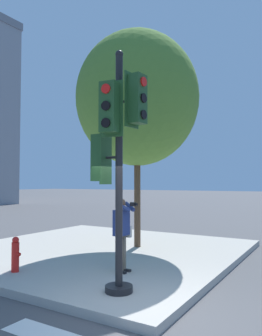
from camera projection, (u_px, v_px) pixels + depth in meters
ground_plane at (142, 319)px, 5.26m from camera, size 160.00×160.00×0.00m
sidewalk_corner at (98, 251)px, 10.07m from camera, size 8.00×8.00×0.17m
traffic_signal_pole at (117, 148)px, 6.07m from camera, size 0.84×1.15×4.55m
person_photographer at (122, 228)px, 7.47m from camera, size 0.58×0.54×1.65m
street_tree at (137, 99)px, 10.54m from camera, size 3.93×3.93×6.89m
fire_hydrant at (15, 254)px, 7.44m from camera, size 0.17×0.23×0.79m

